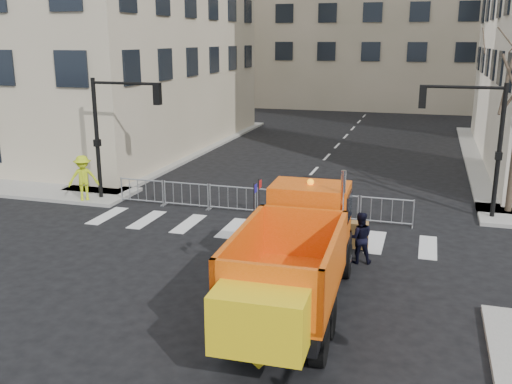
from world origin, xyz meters
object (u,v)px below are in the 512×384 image
(plow_truck, at_px, (296,256))
(worker, at_px, (83,178))
(cop_a, at_px, (300,226))
(cop_b, at_px, (360,238))
(newspaper_box, at_px, (343,212))
(cop_c, at_px, (339,236))

(plow_truck, bearing_deg, worker, 54.50)
(cop_a, bearing_deg, cop_b, 148.46)
(plow_truck, distance_m, newspaper_box, 7.18)
(cop_a, distance_m, newspaper_box, 3.00)
(cop_b, xyz_separation_m, newspaper_box, (-1.00, 3.07, -0.15))
(plow_truck, bearing_deg, cop_b, -18.07)
(cop_b, bearing_deg, newspaper_box, -84.75)
(newspaper_box, bearing_deg, cop_a, -107.64)
(cop_c, bearing_deg, worker, -74.26)
(cop_b, height_order, cop_c, cop_c)
(plow_truck, xyz_separation_m, cop_c, (0.57, 3.75, -0.67))
(cop_b, distance_m, cop_c, 0.69)
(plow_truck, distance_m, worker, 13.46)
(cop_c, height_order, worker, worker)
(cop_b, relative_size, newspaper_box, 1.54)
(cop_a, xyz_separation_m, cop_c, (1.40, -0.55, -0.00))
(cop_a, relative_size, cop_b, 1.11)
(plow_truck, bearing_deg, cop_a, 9.23)
(plow_truck, height_order, cop_b, plow_truck)
(cop_a, height_order, cop_c, cop_a)
(cop_c, bearing_deg, cop_b, 148.65)
(plow_truck, height_order, newspaper_box, plow_truck)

